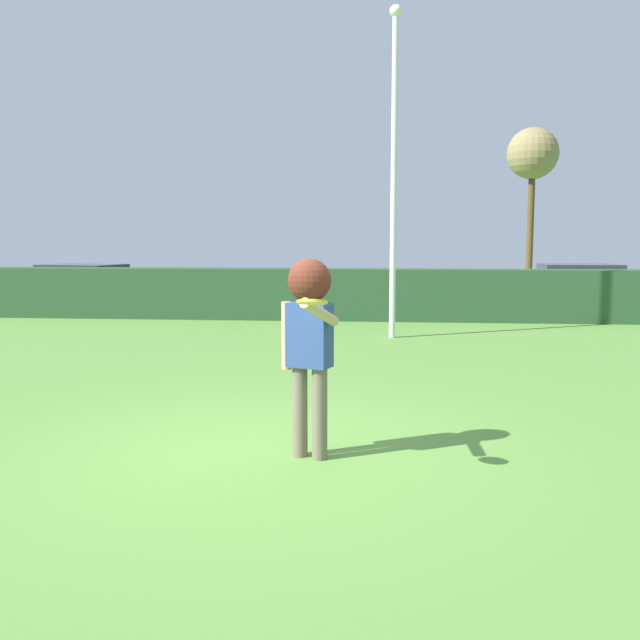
{
  "coord_description": "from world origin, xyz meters",
  "views": [
    {
      "loc": [
        1.11,
        -6.3,
        1.98
      ],
      "look_at": [
        0.43,
        0.88,
        1.15
      ],
      "focal_mm": 39.36,
      "sensor_mm": 36.0,
      "label": 1
    }
  ],
  "objects_px": {
    "frisbee": "(312,302)",
    "parked_car_green": "(579,283)",
    "parked_car_black": "(83,283)",
    "maple_tree": "(533,156)",
    "lamppost": "(394,159)",
    "person": "(309,327)"
  },
  "relations": [
    {
      "from": "frisbee",
      "to": "parked_car_black",
      "type": "distance_m",
      "value": 16.68
    },
    {
      "from": "lamppost",
      "to": "parked_car_black",
      "type": "relative_size",
      "value": 1.44
    },
    {
      "from": "frisbee",
      "to": "lamppost",
      "type": "xyz_separation_m",
      "value": [
        0.7,
        8.74,
        2.06
      ]
    },
    {
      "from": "parked_car_green",
      "to": "maple_tree",
      "type": "relative_size",
      "value": 0.69
    },
    {
      "from": "parked_car_black",
      "to": "maple_tree",
      "type": "bearing_deg",
      "value": 27.17
    },
    {
      "from": "lamppost",
      "to": "parked_car_green",
      "type": "relative_size",
      "value": 1.53
    },
    {
      "from": "parked_car_black",
      "to": "parked_car_green",
      "type": "distance_m",
      "value": 14.67
    },
    {
      "from": "maple_tree",
      "to": "lamppost",
      "type": "bearing_deg",
      "value": -111.96
    },
    {
      "from": "frisbee",
      "to": "parked_car_green",
      "type": "height_order",
      "value": "frisbee"
    },
    {
      "from": "person",
      "to": "parked_car_green",
      "type": "xyz_separation_m",
      "value": [
        6.39,
        15.19,
        -0.52
      ]
    },
    {
      "from": "maple_tree",
      "to": "frisbee",
      "type": "bearing_deg",
      "value": -105.31
    },
    {
      "from": "parked_car_green",
      "to": "lamppost",
      "type": "bearing_deg",
      "value": -127.67
    },
    {
      "from": "maple_tree",
      "to": "person",
      "type": "bearing_deg",
      "value": -106.12
    },
    {
      "from": "lamppost",
      "to": "maple_tree",
      "type": "relative_size",
      "value": 1.06
    },
    {
      "from": "frisbee",
      "to": "maple_tree",
      "type": "height_order",
      "value": "maple_tree"
    },
    {
      "from": "lamppost",
      "to": "maple_tree",
      "type": "height_order",
      "value": "lamppost"
    },
    {
      "from": "person",
      "to": "maple_tree",
      "type": "bearing_deg",
      "value": 73.88
    },
    {
      "from": "person",
      "to": "parked_car_black",
      "type": "distance_m",
      "value": 15.95
    },
    {
      "from": "frisbee",
      "to": "maple_tree",
      "type": "bearing_deg",
      "value": 74.69
    },
    {
      "from": "person",
      "to": "frisbee",
      "type": "bearing_deg",
      "value": -81.92
    },
    {
      "from": "frisbee",
      "to": "lamppost",
      "type": "bearing_deg",
      "value": 85.39
    },
    {
      "from": "lamppost",
      "to": "parked_car_black",
      "type": "height_order",
      "value": "lamppost"
    }
  ]
}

